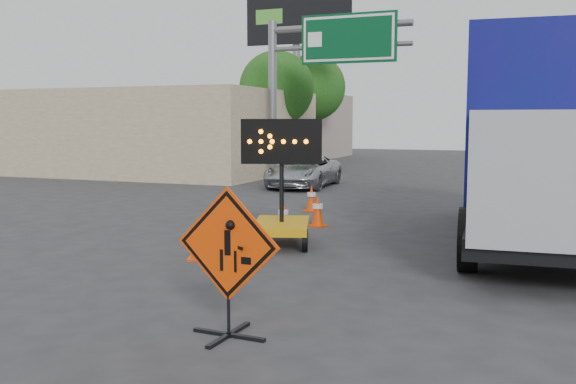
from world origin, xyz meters
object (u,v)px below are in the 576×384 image
Objects in this scene: arrow_board at (282,217)px; pickup_truck at (304,171)px; construction_sign at (228,259)px; box_truck at (540,151)px.

pickup_truck is at bearing 89.75° from arrow_board.
construction_sign is 0.40× the size of pickup_truck.
arrow_board is 11.85m from pickup_truck.
box_truck is (3.33, 7.71, 0.99)m from construction_sign.
arrow_board is 0.28× the size of box_truck.
arrow_board is at bearing 108.79° from construction_sign.
construction_sign is at bearing -92.48° from arrow_board.
pickup_truck is (-3.72, 11.25, 0.04)m from arrow_board.
arrow_board reaches higher than pickup_truck.
pickup_truck is (-5.30, 16.73, -0.32)m from construction_sign.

